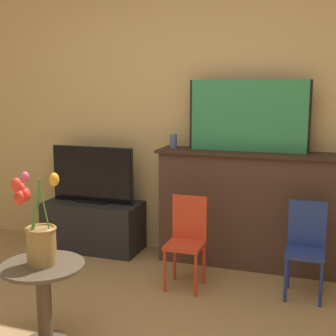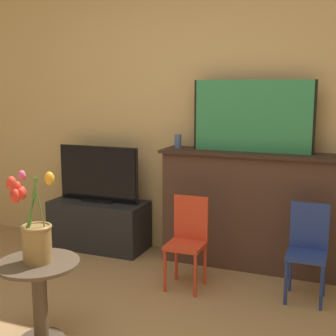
% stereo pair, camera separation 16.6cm
% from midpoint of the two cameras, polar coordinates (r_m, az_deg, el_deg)
% --- Properties ---
extents(wall_back, '(8.00, 0.06, 2.70)m').
position_cam_midpoint_polar(wall_back, '(4.16, 5.53, 7.69)').
color(wall_back, tan).
rests_on(wall_back, ground).
extents(fireplace_mantel, '(1.54, 0.36, 0.98)m').
position_cam_midpoint_polar(fireplace_mantel, '(3.99, 11.34, -4.87)').
color(fireplace_mantel, '#4C3328').
rests_on(fireplace_mantel, ground).
extents(painting, '(0.99, 0.03, 0.58)m').
position_cam_midpoint_polar(painting, '(3.88, 11.46, 6.20)').
color(painting, black).
rests_on(painting, fireplace_mantel).
extents(mantel_candle, '(0.06, 0.06, 0.12)m').
position_cam_midpoint_polar(mantel_candle, '(4.06, 2.40, 3.27)').
color(mantel_candle, '#4C6699').
rests_on(mantel_candle, fireplace_mantel).
extents(tv_stand, '(0.90, 0.42, 0.45)m').
position_cam_midpoint_polar(tv_stand, '(4.47, -7.31, -6.85)').
color(tv_stand, '#232326').
rests_on(tv_stand, ground).
extents(tv_monitor, '(0.80, 0.12, 0.52)m').
position_cam_midpoint_polar(tv_monitor, '(4.37, -7.42, -0.83)').
color(tv_monitor, black).
rests_on(tv_monitor, tv_stand).
extents(chair_red, '(0.27, 0.27, 0.69)m').
position_cam_midpoint_polar(chair_red, '(3.58, 3.78, -8.35)').
color(chair_red, red).
rests_on(chair_red, ground).
extents(chair_blue, '(0.27, 0.27, 0.69)m').
position_cam_midpoint_polar(chair_blue, '(3.54, 17.97, -9.03)').
color(chair_blue, navy).
rests_on(chair_blue, ground).
extents(side_table, '(0.48, 0.48, 0.50)m').
position_cam_midpoint_polar(side_table, '(2.92, -13.80, -14.24)').
color(side_table, '#4C3D2D').
rests_on(side_table, ground).
extents(vase_tulips, '(0.24, 0.24, 0.53)m').
position_cam_midpoint_polar(vase_tulips, '(2.80, -14.34, -7.63)').
color(vase_tulips, olive).
rests_on(vase_tulips, side_table).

